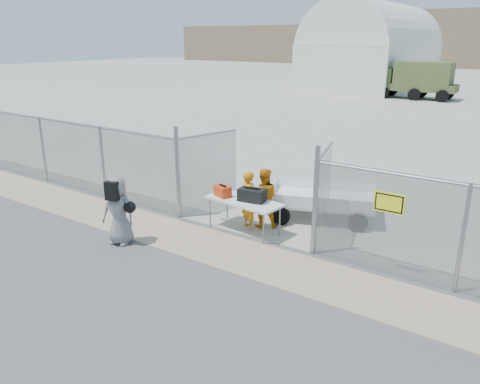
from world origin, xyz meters
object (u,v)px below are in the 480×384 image
Objects in this scene: security_worker_left at (249,200)px; utility_trailer at (322,202)px; security_worker_right at (263,198)px; visitor at (119,211)px; folding_table at (244,216)px.

utility_trailer is (1.21, 1.73, -0.32)m from security_worker_left.
security_worker_left is at bearing 14.56° from security_worker_right.
security_worker_left reaches higher than utility_trailer.
security_worker_left is 0.38m from security_worker_right.
security_worker_right is 3.59m from visitor.
visitor is at bearing -125.63° from folding_table.
folding_table is 1.29× the size of security_worker_left.
security_worker_right reaches higher than security_worker_left.
visitor is (-2.26, -2.79, 0.04)m from security_worker_right.
utility_trailer is at bearing 37.10° from visitor.
security_worker_left is (-0.01, 0.25, 0.34)m from folding_table.
utility_trailer is (0.96, 1.45, -0.34)m from security_worker_right.
security_worker_right is (0.24, 0.53, 0.36)m from folding_table.
folding_table is 0.42m from security_worker_left.
security_worker_right is at bearing 35.36° from visitor.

